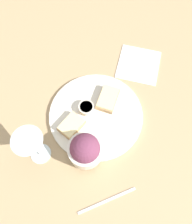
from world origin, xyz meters
name	(u,v)px	position (x,y,z in m)	size (l,w,h in m)	color
ground_plane	(96,116)	(0.00, 0.00, 0.00)	(4.00, 4.00, 0.00)	tan
dinner_plate	(96,115)	(0.00, 0.00, 0.01)	(0.32, 0.32, 0.01)	silver
salad_bowl	(85,149)	(-0.14, 0.01, 0.06)	(0.11, 0.11, 0.11)	silver
sauce_ramekin	(86,108)	(0.01, 0.04, 0.03)	(0.05, 0.05, 0.03)	beige
cheese_toast_near	(108,99)	(0.06, -0.03, 0.03)	(0.10, 0.07, 0.03)	tan
cheese_toast_far	(71,125)	(-0.06, 0.07, 0.03)	(0.10, 0.09, 0.03)	tan
wine_glass	(31,145)	(-0.16, 0.15, 0.11)	(0.08, 0.08, 0.16)	silver
napkin	(139,64)	(0.24, -0.12, 0.00)	(0.17, 0.16, 0.01)	white
fork	(107,201)	(-0.26, -0.09, 0.00)	(0.11, 0.16, 0.01)	silver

